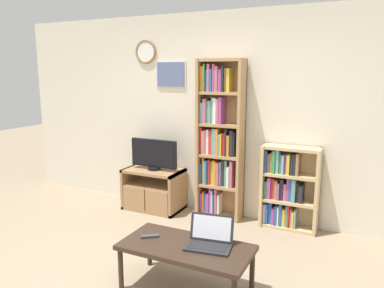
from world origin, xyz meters
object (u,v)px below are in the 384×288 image
television (154,154)px  coffee_table (186,250)px  tv_stand (153,189)px  bookshelf_tall (219,141)px  remote_near_laptop (150,236)px  bookshelf_short (286,188)px  laptop (210,239)px

television → coffee_table: (1.26, -1.56, -0.40)m
tv_stand → coffee_table: bearing=-50.5°
television → coffee_table: size_ratio=0.61×
bookshelf_tall → remote_near_laptop: bookshelf_tall is taller
bookshelf_short → coffee_table: bookshelf_short is taller
tv_stand → coffee_table: size_ratio=0.70×
bookshelf_tall → laptop: bearing=-70.5°
bookshelf_tall → remote_near_laptop: size_ratio=12.93×
tv_stand → remote_near_laptop: bearing=-59.3°
bookshelf_tall → bookshelf_short: bearing=0.1°
television → bookshelf_tall: size_ratio=0.33×
laptop → bookshelf_tall: bearing=100.8°
coffee_table → remote_near_laptop: 0.36m
tv_stand → bookshelf_tall: 1.15m
tv_stand → bookshelf_tall: bearing=9.7°
bookshelf_tall → bookshelf_short: bookshelf_tall is taller
bookshelf_short → television: bearing=-175.0°
tv_stand → remote_near_laptop: 1.82m
television → bookshelf_short: 1.77m
bookshelf_short → coffee_table: 1.78m
laptop → remote_near_laptop: (-0.54, -0.08, -0.05)m
television → remote_near_laptop: (0.90, -1.56, -0.34)m
coffee_table → bookshelf_tall: bearing=103.0°
bookshelf_tall → laptop: bookshelf_tall is taller
tv_stand → coffee_table: 2.02m
tv_stand → remote_near_laptop: (0.92, -1.56, 0.14)m
bookshelf_tall → bookshelf_short: size_ratio=2.01×
remote_near_laptop → laptop: bearing=-116.7°
tv_stand → bookshelf_tall: (0.89, 0.15, 0.72)m
television → bookshelf_tall: (0.87, 0.15, 0.23)m
tv_stand → laptop: bearing=-45.2°
laptop → remote_near_laptop: laptop is taller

